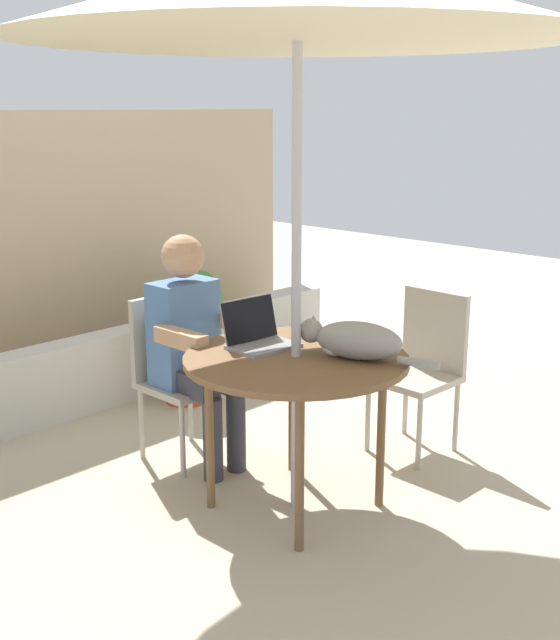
{
  "coord_description": "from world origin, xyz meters",
  "views": [
    {
      "loc": [
        -2.6,
        -2.38,
        1.84
      ],
      "look_at": [
        0.0,
        0.1,
        0.89
      ],
      "focal_mm": 45.86,
      "sensor_mm": 36.0,
      "label": 1
    }
  ],
  "objects_px": {
    "chair_empty": "(424,359)",
    "cat": "(353,340)",
    "laptop": "(256,333)",
    "patio_table": "(296,369)",
    "potted_plant_corner": "(184,341)",
    "chair_occupied": "(175,365)",
    "person_seated": "(193,339)",
    "potted_plant_near_fence": "(200,317)"
  },
  "relations": [
    {
      "from": "chair_empty",
      "to": "cat",
      "type": "bearing_deg",
      "value": -168.0
    },
    {
      "from": "laptop",
      "to": "cat",
      "type": "distance_m",
      "value": 0.48
    },
    {
      "from": "patio_table",
      "to": "cat",
      "type": "bearing_deg",
      "value": -53.78
    },
    {
      "from": "potted_plant_corner",
      "to": "cat",
      "type": "bearing_deg",
      "value": -103.69
    },
    {
      "from": "chair_occupied",
      "to": "potted_plant_corner",
      "type": "distance_m",
      "value": 0.82
    },
    {
      "from": "person_seated",
      "to": "potted_plant_near_fence",
      "type": "distance_m",
      "value": 1.47
    },
    {
      "from": "chair_occupied",
      "to": "laptop",
      "type": "height_order",
      "value": "laptop"
    },
    {
      "from": "chair_occupied",
      "to": "chair_empty",
      "type": "height_order",
      "value": "same"
    },
    {
      "from": "chair_occupied",
      "to": "potted_plant_corner",
      "type": "bearing_deg",
      "value": 46.67
    },
    {
      "from": "chair_empty",
      "to": "laptop",
      "type": "xyz_separation_m",
      "value": [
        -1.0,
        0.28,
        0.3
      ]
    },
    {
      "from": "patio_table",
      "to": "cat",
      "type": "xyz_separation_m",
      "value": [
        0.15,
        -0.21,
        0.15
      ]
    },
    {
      "from": "chair_empty",
      "to": "cat",
      "type": "relative_size",
      "value": 1.38
    },
    {
      "from": "chair_empty",
      "to": "potted_plant_corner",
      "type": "distance_m",
      "value": 1.56
    },
    {
      "from": "chair_occupied",
      "to": "chair_empty",
      "type": "distance_m",
      "value": 1.35
    },
    {
      "from": "patio_table",
      "to": "chair_empty",
      "type": "distance_m",
      "value": 1.01
    },
    {
      "from": "cat",
      "to": "person_seated",
      "type": "bearing_deg",
      "value": 99.3
    },
    {
      "from": "potted_plant_near_fence",
      "to": "potted_plant_corner",
      "type": "xyz_separation_m",
      "value": [
        -0.41,
        -0.33,
        -0.02
      ]
    },
    {
      "from": "laptop",
      "to": "cat",
      "type": "bearing_deg",
      "value": -70.89
    },
    {
      "from": "chair_empty",
      "to": "laptop",
      "type": "relative_size",
      "value": 2.74
    },
    {
      "from": "patio_table",
      "to": "potted_plant_corner",
      "type": "bearing_deg",
      "value": 69.14
    },
    {
      "from": "chair_empty",
      "to": "person_seated",
      "type": "distance_m",
      "value": 1.26
    },
    {
      "from": "chair_occupied",
      "to": "patio_table",
      "type": "bearing_deg",
      "value": -90.0
    },
    {
      "from": "person_seated",
      "to": "chair_occupied",
      "type": "bearing_deg",
      "value": 90.0
    },
    {
      "from": "chair_empty",
      "to": "patio_table",
      "type": "bearing_deg",
      "value": 178.45
    },
    {
      "from": "person_seated",
      "to": "laptop",
      "type": "bearing_deg",
      "value": -90.79
    },
    {
      "from": "chair_occupied",
      "to": "person_seated",
      "type": "relative_size",
      "value": 0.72
    },
    {
      "from": "potted_plant_corner",
      "to": "potted_plant_near_fence",
      "type": "bearing_deg",
      "value": 38.66
    },
    {
      "from": "chair_occupied",
      "to": "potted_plant_near_fence",
      "type": "xyz_separation_m",
      "value": [
        0.97,
        0.92,
        -0.08
      ]
    },
    {
      "from": "chair_occupied",
      "to": "person_seated",
      "type": "distance_m",
      "value": 0.23
    },
    {
      "from": "chair_occupied",
      "to": "chair_empty",
      "type": "relative_size",
      "value": 1.0
    },
    {
      "from": "potted_plant_near_fence",
      "to": "potted_plant_corner",
      "type": "relative_size",
      "value": 1.09
    },
    {
      "from": "chair_occupied",
      "to": "potted_plant_near_fence",
      "type": "relative_size",
      "value": 1.16
    },
    {
      "from": "patio_table",
      "to": "potted_plant_near_fence",
      "type": "bearing_deg",
      "value": 61.63
    },
    {
      "from": "laptop",
      "to": "potted_plant_corner",
      "type": "relative_size",
      "value": 0.46
    },
    {
      "from": "patio_table",
      "to": "potted_plant_corner",
      "type": "height_order",
      "value": "patio_table"
    },
    {
      "from": "person_seated",
      "to": "cat",
      "type": "height_order",
      "value": "person_seated"
    },
    {
      "from": "person_seated",
      "to": "laptop",
      "type": "distance_m",
      "value": 0.49
    },
    {
      "from": "cat",
      "to": "patio_table",
      "type": "bearing_deg",
      "value": 126.22
    },
    {
      "from": "person_seated",
      "to": "potted_plant_corner",
      "type": "bearing_deg",
      "value": 53.28
    },
    {
      "from": "person_seated",
      "to": "potted_plant_corner",
      "type": "relative_size",
      "value": 1.75
    },
    {
      "from": "chair_empty",
      "to": "person_seated",
      "type": "xyz_separation_m",
      "value": [
        -1.0,
        0.75,
        0.17
      ]
    },
    {
      "from": "potted_plant_near_fence",
      "to": "patio_table",
      "type": "bearing_deg",
      "value": -118.37
    }
  ]
}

